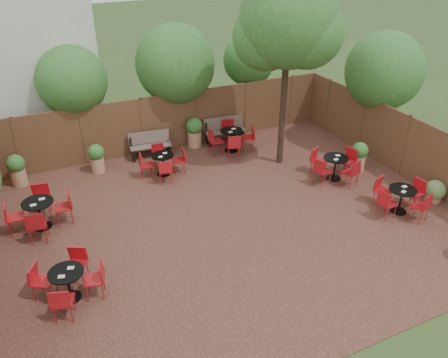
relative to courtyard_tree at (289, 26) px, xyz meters
name	(u,v)px	position (x,y,z in m)	size (l,w,h in m)	color
ground	(233,218)	(-2.89, -2.31, -4.49)	(80.00, 80.00, 0.00)	#354F23
courtyard_paving	(233,218)	(-2.89, -2.31, -4.48)	(12.00, 10.00, 0.02)	#321B14
fence_back	(171,121)	(-2.89, 2.69, -3.49)	(12.00, 0.08, 2.00)	brown
fence_right	(404,146)	(3.11, -2.31, -3.49)	(0.08, 10.00, 2.00)	brown
neighbour_building	(8,29)	(-7.39, 5.69, -0.49)	(5.00, 4.00, 8.00)	beige
overhang_foliage	(142,103)	(-4.49, 0.21, -1.75)	(15.89, 10.76, 2.76)	#2A6320
courtyard_tree	(289,26)	(0.00, 0.00, 0.00)	(2.98, 2.91, 6.12)	black
park_bench_left	(150,144)	(-3.80, 2.31, -4.02)	(1.46, 0.63, 0.87)	brown
park_bench_right	(224,129)	(-0.97, 2.31, -4.00)	(1.51, 0.61, 0.91)	brown
bistro_tables	(212,186)	(-2.99, -1.18, -4.03)	(10.74, 7.09, 0.92)	black
planters	(168,151)	(-3.46, 1.35, -3.92)	(10.64, 4.49, 1.09)	tan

